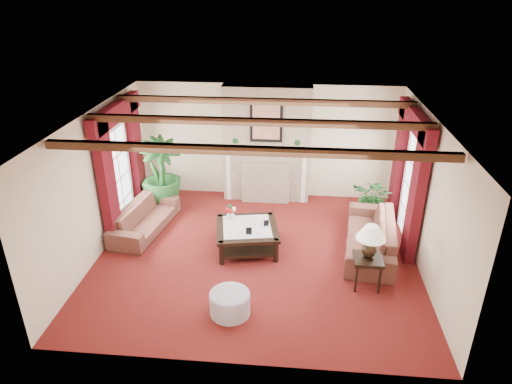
# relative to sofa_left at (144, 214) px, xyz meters

# --- Properties ---
(floor) EXTENTS (6.00, 6.00, 0.00)m
(floor) POSITION_rel_sofa_left_xyz_m (2.41, -0.74, -0.38)
(floor) COLOR #4A0D0D
(floor) RESTS_ON ground
(ceiling) EXTENTS (6.00, 6.00, 0.00)m
(ceiling) POSITION_rel_sofa_left_xyz_m (2.41, -0.74, 2.32)
(ceiling) COLOR white
(ceiling) RESTS_ON floor
(back_wall) EXTENTS (6.00, 0.02, 2.70)m
(back_wall) POSITION_rel_sofa_left_xyz_m (2.41, 2.01, 0.97)
(back_wall) COLOR beige
(back_wall) RESTS_ON ground
(left_wall) EXTENTS (0.02, 5.50, 2.70)m
(left_wall) POSITION_rel_sofa_left_xyz_m (-0.59, -0.74, 0.97)
(left_wall) COLOR beige
(left_wall) RESTS_ON ground
(right_wall) EXTENTS (0.02, 5.50, 2.70)m
(right_wall) POSITION_rel_sofa_left_xyz_m (5.41, -0.74, 0.97)
(right_wall) COLOR beige
(right_wall) RESTS_ON ground
(ceiling_beams) EXTENTS (6.00, 3.00, 0.12)m
(ceiling_beams) POSITION_rel_sofa_left_xyz_m (2.41, -0.74, 2.26)
(ceiling_beams) COLOR #3C2413
(ceiling_beams) RESTS_ON ceiling
(fireplace) EXTENTS (2.00, 0.52, 2.70)m
(fireplace) POSITION_rel_sofa_left_xyz_m (2.41, 1.81, 2.32)
(fireplace) COLOR tan
(fireplace) RESTS_ON ground
(french_door_left) EXTENTS (0.10, 1.10, 2.16)m
(french_door_left) POSITION_rel_sofa_left_xyz_m (-0.56, 0.26, 1.75)
(french_door_left) COLOR white
(french_door_left) RESTS_ON ground
(french_door_right) EXTENTS (0.10, 1.10, 2.16)m
(french_door_right) POSITION_rel_sofa_left_xyz_m (5.38, 0.26, 1.75)
(french_door_right) COLOR white
(french_door_right) RESTS_ON ground
(curtains_left) EXTENTS (0.20, 2.40, 2.55)m
(curtains_left) POSITION_rel_sofa_left_xyz_m (-0.45, 0.26, 2.17)
(curtains_left) COLOR #430910
(curtains_left) RESTS_ON ground
(curtains_right) EXTENTS (0.20, 2.40, 2.55)m
(curtains_right) POSITION_rel_sofa_left_xyz_m (5.27, 0.26, 2.17)
(curtains_right) COLOR #430910
(curtains_right) RESTS_ON ground
(sofa_left) EXTENTS (2.12, 1.17, 0.76)m
(sofa_left) POSITION_rel_sofa_left_xyz_m (0.00, 0.00, 0.00)
(sofa_left) COLOR #3A0F19
(sofa_left) RESTS_ON ground
(sofa_right) EXTENTS (2.42, 1.21, 0.88)m
(sofa_right) POSITION_rel_sofa_left_xyz_m (4.58, -0.35, 0.06)
(sofa_right) COLOR #3A0F19
(sofa_right) RESTS_ON ground
(potted_palm) EXTENTS (2.55, 2.56, 0.92)m
(potted_palm) POSITION_rel_sofa_left_xyz_m (0.08, 1.11, 0.08)
(potted_palm) COLOR black
(potted_palm) RESTS_ON ground
(small_plant) EXTENTS (1.76, 1.77, 0.76)m
(small_plant) POSITION_rel_sofa_left_xyz_m (4.82, 0.97, -0.00)
(small_plant) COLOR black
(small_plant) RESTS_ON ground
(coffee_table) EXTENTS (1.35, 1.35, 0.48)m
(coffee_table) POSITION_rel_sofa_left_xyz_m (2.21, -0.51, -0.14)
(coffee_table) COLOR black
(coffee_table) RESTS_ON ground
(side_table) EXTENTS (0.50, 0.50, 0.57)m
(side_table) POSITION_rel_sofa_left_xyz_m (4.38, -1.52, -0.10)
(side_table) COLOR black
(side_table) RESTS_ON ground
(ottoman) EXTENTS (0.64, 0.64, 0.37)m
(ottoman) POSITION_rel_sofa_left_xyz_m (2.15, -2.45, -0.19)
(ottoman) COLOR #908C9F
(ottoman) RESTS_ON ground
(table_lamp) EXTENTS (0.49, 0.49, 0.63)m
(table_lamp) POSITION_rel_sofa_left_xyz_m (4.38, -1.52, 0.50)
(table_lamp) COLOR black
(table_lamp) RESTS_ON side_table
(flower_vase) EXTENTS (0.22, 0.23, 0.17)m
(flower_vase) POSITION_rel_sofa_left_xyz_m (1.85, -0.20, 0.18)
(flower_vase) COLOR silver
(flower_vase) RESTS_ON coffee_table
(book) EXTENTS (0.21, 0.16, 0.27)m
(book) POSITION_rel_sofa_left_xyz_m (2.44, -0.81, 0.23)
(book) COLOR black
(book) RESTS_ON coffee_table
(photo_frame_a) EXTENTS (0.12, 0.03, 0.15)m
(photo_frame_a) POSITION_rel_sofa_left_xyz_m (2.28, -0.80, 0.17)
(photo_frame_a) COLOR black
(photo_frame_a) RESTS_ON coffee_table
(photo_frame_b) EXTENTS (0.10, 0.06, 0.13)m
(photo_frame_b) POSITION_rel_sofa_left_xyz_m (2.58, -0.45, 0.16)
(photo_frame_b) COLOR black
(photo_frame_b) RESTS_ON coffee_table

